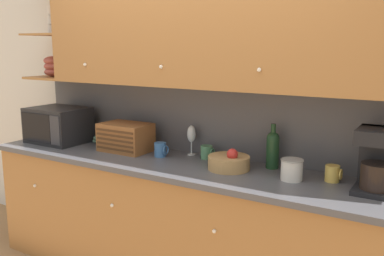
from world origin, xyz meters
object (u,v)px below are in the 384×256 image
at_px(bread_box, 126,137).
at_px(storage_canister, 292,170).
at_px(mug, 333,174).
at_px(coffee_maker, 380,160).
at_px(bowl_stack_on_counter, 104,139).
at_px(wine_bottle, 273,148).
at_px(microwave, 58,125).
at_px(wine_glass, 191,135).
at_px(fruit_basket, 229,162).
at_px(mug_blue_second, 207,152).
at_px(mug_patterned_third, 161,150).

bearing_deg(bread_box, storage_canister, -1.89).
relative_size(mug, coffee_maker, 0.28).
xyz_separation_m(bowl_stack_on_counter, wine_bottle, (1.53, 0.02, 0.11)).
bearing_deg(microwave, wine_glass, 10.24).
relative_size(fruit_basket, mug, 2.78).
relative_size(microwave, storage_canister, 3.48).
xyz_separation_m(mug_blue_second, mug, (0.93, -0.07, 0.00)).
bearing_deg(storage_canister, mug, 24.51).
height_order(bread_box, wine_glass, wine_glass).
bearing_deg(mug_patterned_third, microwave, -177.43).
distance_m(bread_box, coffee_maker, 1.87).
relative_size(bread_box, mug_patterned_third, 3.64).
distance_m(bowl_stack_on_counter, wine_glass, 0.88).
height_order(bowl_stack_on_counter, mug_blue_second, mug_blue_second).
bearing_deg(fruit_basket, storage_canister, -1.02).
distance_m(mug_patterned_third, fruit_basket, 0.60).
bearing_deg(bowl_stack_on_counter, bread_box, -19.29).
distance_m(wine_bottle, coffee_maker, 0.71).
height_order(bread_box, mug_blue_second, bread_box).
bearing_deg(mug, mug_patterned_third, -177.16).
height_order(wine_bottle, coffee_maker, coffee_maker).
height_order(mug, coffee_maker, coffee_maker).
height_order(wine_glass, fruit_basket, wine_glass).
relative_size(mug_patterned_third, mug_blue_second, 1.09).
height_order(bread_box, wine_bottle, wine_bottle).
bearing_deg(mug_patterned_third, bread_box, 179.26).
bearing_deg(storage_canister, microwave, -179.83).
bearing_deg(mug_blue_second, bowl_stack_on_counter, -179.82).
height_order(bread_box, coffee_maker, coffee_maker).
xyz_separation_m(bowl_stack_on_counter, coffee_maker, (2.23, -0.12, 0.15)).
distance_m(wine_glass, coffee_maker, 1.37).
relative_size(bowl_stack_on_counter, wine_glass, 0.84).
bearing_deg(mug, wine_glass, 174.20).
bearing_deg(bowl_stack_on_counter, storage_canister, -5.60).
xyz_separation_m(bread_box, coffee_maker, (1.87, 0.00, 0.08)).
bearing_deg(microwave, fruit_basket, 0.49).
distance_m(microwave, fruit_basket, 1.66).
bearing_deg(microwave, mug, 2.72).
height_order(wine_bottle, storage_canister, wine_bottle).
distance_m(wine_glass, wine_bottle, 0.67).
relative_size(bowl_stack_on_counter, mug, 1.89).
xyz_separation_m(mug_blue_second, wine_bottle, (0.51, 0.01, 0.09)).
height_order(wine_glass, mug_blue_second, wine_glass).
bearing_deg(microwave, bread_box, 4.15).
bearing_deg(wine_bottle, coffee_maker, -11.40).
distance_m(bread_box, mug_patterned_third, 0.35).
relative_size(bread_box, mug_blue_second, 3.95).
xyz_separation_m(wine_glass, wine_bottle, (0.67, -0.03, -0.02)).
relative_size(wine_glass, wine_bottle, 0.74).
xyz_separation_m(wine_bottle, storage_canister, (0.20, -0.19, -0.07)).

